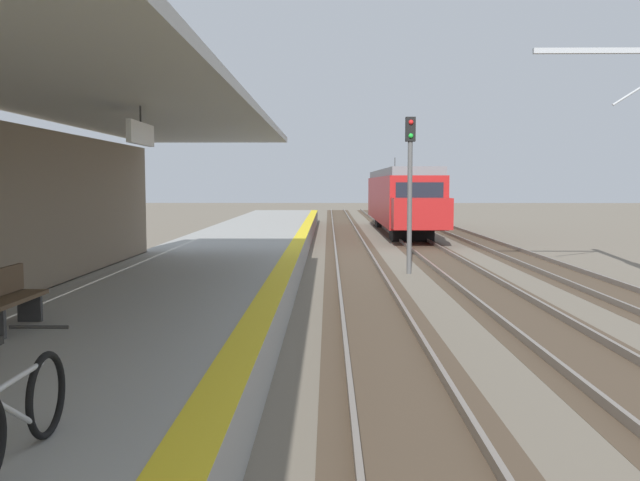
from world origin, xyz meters
The scene contains 8 objects.
station_platform centered at (-2.50, 16.00, 0.45)m, with size 5.00×80.00×0.91m.
track_pair_nearest_platform centered at (1.90, 20.00, 0.05)m, with size 2.34×120.00×0.16m.
track_pair_middle centered at (5.30, 20.00, 0.05)m, with size 2.34×120.00×0.16m.
track_pair_far_side centered at (8.70, 20.00, 0.05)m, with size 2.34×120.00×0.16m.
approaching_train centered at (5.30, 42.84, 2.18)m, with size 2.93×19.60×4.76m.
bicycle_beside_commuter centered at (-1.47, 5.52, 1.29)m, with size 0.48×1.82×1.04m.
rail_signal_post centered at (3.57, 23.51, 3.19)m, with size 0.32×0.34×5.20m.
platform_bench centered at (-3.78, 10.30, 1.37)m, with size 0.45×1.60×0.88m.
Camera 1 is at (0.86, 0.53, 3.00)m, focal length 38.73 mm.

